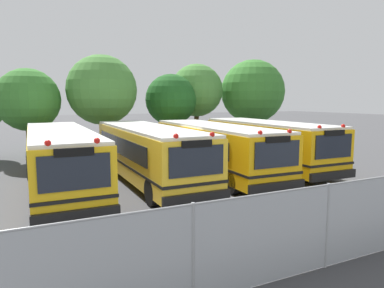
# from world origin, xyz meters

# --- Properties ---
(ground_plane) EXTENTS (160.00, 160.00, 0.00)m
(ground_plane) POSITION_xyz_m (0.00, 0.00, 0.00)
(ground_plane) COLOR #424244
(school_bus_0) EXTENTS (2.54, 10.69, 2.68)m
(school_bus_0) POSITION_xyz_m (-5.41, -0.18, 1.41)
(school_bus_0) COLOR yellow
(school_bus_0) RESTS_ON ground_plane
(school_bus_1) EXTENTS (2.50, 10.22, 2.68)m
(school_bus_1) POSITION_xyz_m (-1.66, -0.27, 1.41)
(school_bus_1) COLOR yellow
(school_bus_1) RESTS_ON ground_plane
(school_bus_2) EXTENTS (2.77, 10.26, 2.65)m
(school_bus_2) POSITION_xyz_m (1.84, -0.21, 1.40)
(school_bus_2) COLOR #EAA80C
(school_bus_2) RESTS_ON ground_plane
(school_bus_3) EXTENTS (2.72, 9.52, 2.71)m
(school_bus_3) POSITION_xyz_m (5.26, -0.04, 1.42)
(school_bus_3) COLOR #EAA80C
(school_bus_3) RESTS_ON ground_plane
(tree_1) EXTENTS (3.73, 3.73, 5.63)m
(tree_1) POSITION_xyz_m (-6.49, 7.80, 3.84)
(tree_1) COLOR #4C3823
(tree_1) RESTS_ON ground_plane
(tree_2) EXTENTS (4.48, 4.48, 6.64)m
(tree_2) POSITION_xyz_m (-1.88, 7.67, 4.45)
(tree_2) COLOR #4C3823
(tree_2) RESTS_ON ground_plane
(tree_3) EXTENTS (3.60, 3.60, 5.58)m
(tree_3) POSITION_xyz_m (2.80, 7.70, 3.80)
(tree_3) COLOR #4C3823
(tree_3) RESTS_ON ground_plane
(tree_4) EXTENTS (4.23, 3.93, 6.45)m
(tree_4) POSITION_xyz_m (4.91, 8.46, 4.38)
(tree_4) COLOR #4C3823
(tree_4) RESTS_ON ground_plane
(tree_5) EXTENTS (4.97, 4.97, 6.91)m
(tree_5) POSITION_xyz_m (9.80, 7.62, 4.51)
(tree_5) COLOR #4C3823
(tree_5) RESTS_ON ground_plane
(chainlink_fence) EXTENTS (16.57, 0.07, 1.93)m
(chainlink_fence) POSITION_xyz_m (0.91, -9.87, 1.00)
(chainlink_fence) COLOR #9EA0A3
(chainlink_fence) RESTS_ON ground_plane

